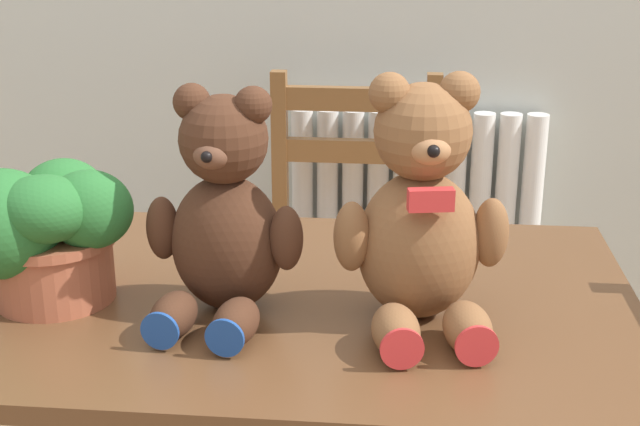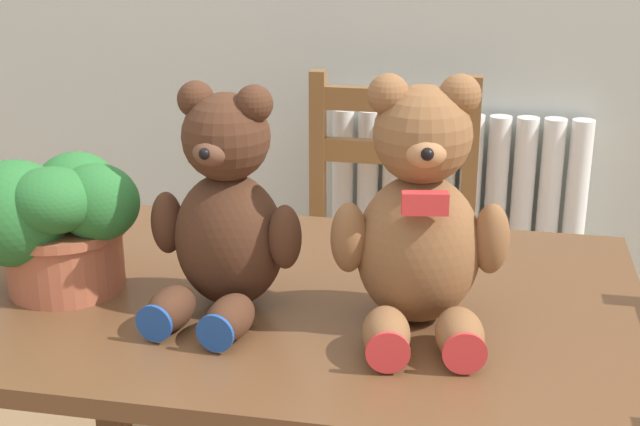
{
  "view_description": "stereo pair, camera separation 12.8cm",
  "coord_description": "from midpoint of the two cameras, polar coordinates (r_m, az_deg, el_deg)",
  "views": [
    {
      "loc": [
        0.17,
        -0.95,
        1.32
      ],
      "look_at": [
        0.05,
        0.32,
        0.88
      ],
      "focal_mm": 50.0,
      "sensor_mm": 36.0,
      "label": 1
    },
    {
      "loc": [
        0.3,
        -0.93,
        1.32
      ],
      "look_at": [
        0.05,
        0.32,
        0.88
      ],
      "focal_mm": 50.0,
      "sensor_mm": 36.0,
      "label": 2
    }
  ],
  "objects": [
    {
      "name": "dining_table",
      "position": [
        1.52,
        1.08,
        -9.22
      ],
      "size": [
        1.11,
        0.75,
        0.72
      ],
      "color": "brown",
      "rests_on": "ground_plane"
    },
    {
      "name": "wooden_chair_behind",
      "position": [
        2.28,
        5.71,
        -3.11
      ],
      "size": [
        0.44,
        0.42,
        0.91
      ],
      "rotation": [
        0.0,
        0.0,
        3.14
      ],
      "color": "brown",
      "rests_on": "ground_plane"
    },
    {
      "name": "radiator",
      "position": [
        2.57,
        9.92,
        -3.08
      ],
      "size": [
        0.71,
        0.1,
        0.78
      ],
      "color": "white",
      "rests_on": "ground_plane"
    },
    {
      "name": "teddy_bear_left",
      "position": [
        1.36,
        -3.43,
        -0.19
      ],
      "size": [
        0.25,
        0.26,
        0.36
      ],
      "rotation": [
        0.0,
        0.0,
        3.01
      ],
      "color": "#472819",
      "rests_on": "dining_table"
    },
    {
      "name": "potted_plant",
      "position": [
        1.47,
        -14.37,
        -0.3
      ],
      "size": [
        0.29,
        0.24,
        0.23
      ],
      "color": "#B25B3D",
      "rests_on": "dining_table"
    },
    {
      "name": "teddy_bear_right",
      "position": [
        1.32,
        9.18,
        -0.61
      ],
      "size": [
        0.27,
        0.28,
        0.38
      ],
      "rotation": [
        0.0,
        0.0,
        3.31
      ],
      "color": "brown",
      "rests_on": "dining_table"
    }
  ]
}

